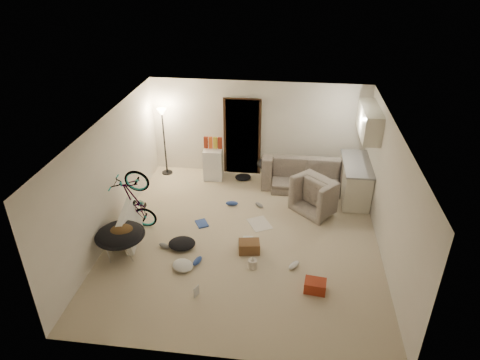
# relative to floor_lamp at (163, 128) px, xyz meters

# --- Properties ---
(floor) EXTENTS (5.50, 6.00, 0.02)m
(floor) POSITION_rel_floor_lamp_xyz_m (2.40, -2.65, -1.32)
(floor) COLOR beige
(floor) RESTS_ON ground
(ceiling) EXTENTS (5.50, 6.00, 0.02)m
(ceiling) POSITION_rel_floor_lamp_xyz_m (2.40, -2.65, 1.20)
(ceiling) COLOR white
(ceiling) RESTS_ON wall_back
(wall_back) EXTENTS (5.50, 0.02, 2.50)m
(wall_back) POSITION_rel_floor_lamp_xyz_m (2.40, 0.36, -0.06)
(wall_back) COLOR silver
(wall_back) RESTS_ON floor
(wall_front) EXTENTS (5.50, 0.02, 2.50)m
(wall_front) POSITION_rel_floor_lamp_xyz_m (2.40, -5.66, -0.06)
(wall_front) COLOR silver
(wall_front) RESTS_ON floor
(wall_left) EXTENTS (0.02, 6.00, 2.50)m
(wall_left) POSITION_rel_floor_lamp_xyz_m (-0.36, -2.65, -0.06)
(wall_left) COLOR silver
(wall_left) RESTS_ON floor
(wall_right) EXTENTS (0.02, 6.00, 2.50)m
(wall_right) POSITION_rel_floor_lamp_xyz_m (5.16, -2.65, -0.06)
(wall_right) COLOR silver
(wall_right) RESTS_ON floor
(doorway) EXTENTS (0.85, 0.10, 2.04)m
(doorway) POSITION_rel_floor_lamp_xyz_m (2.00, 0.32, -0.29)
(doorway) COLOR black
(doorway) RESTS_ON floor
(door_trim) EXTENTS (0.97, 0.04, 2.10)m
(door_trim) POSITION_rel_floor_lamp_xyz_m (2.00, 0.29, -0.29)
(door_trim) COLOR #311D11
(door_trim) RESTS_ON floor
(floor_lamp) EXTENTS (0.28, 0.28, 1.81)m
(floor_lamp) POSITION_rel_floor_lamp_xyz_m (0.00, 0.00, 0.00)
(floor_lamp) COLOR black
(floor_lamp) RESTS_ON floor
(kitchen_counter) EXTENTS (0.60, 1.50, 0.88)m
(kitchen_counter) POSITION_rel_floor_lamp_xyz_m (4.83, -0.65, -0.87)
(kitchen_counter) COLOR beige
(kitchen_counter) RESTS_ON floor
(counter_top) EXTENTS (0.64, 1.54, 0.04)m
(counter_top) POSITION_rel_floor_lamp_xyz_m (4.83, -0.65, -0.41)
(counter_top) COLOR gray
(counter_top) RESTS_ON kitchen_counter
(kitchen_uppers) EXTENTS (0.38, 1.40, 0.65)m
(kitchen_uppers) POSITION_rel_floor_lamp_xyz_m (4.96, -0.65, 0.64)
(kitchen_uppers) COLOR beige
(kitchen_uppers) RESTS_ON wall_right
(sofa) EXTENTS (2.20, 0.90, 0.64)m
(sofa) POSITION_rel_floor_lamp_xyz_m (3.67, -0.20, -0.99)
(sofa) COLOR #373F38
(sofa) RESTS_ON floor
(armchair) EXTENTS (1.29, 1.28, 0.63)m
(armchair) POSITION_rel_floor_lamp_xyz_m (4.06, -1.25, -0.99)
(armchair) COLOR #373F38
(armchair) RESTS_ON floor
(bicycle) EXTENTS (1.53, 0.69, 0.87)m
(bicycle) POSITION_rel_floor_lamp_xyz_m (0.10, -2.60, -0.91)
(bicycle) COLOR black
(bicycle) RESTS_ON floor
(book_asset) EXTENTS (0.25, 0.22, 0.02)m
(book_asset) POSITION_rel_floor_lamp_xyz_m (1.75, -4.50, -1.30)
(book_asset) COLOR #9A2E17
(book_asset) RESTS_ON floor
(mini_fridge) EXTENTS (0.51, 0.51, 0.82)m
(mini_fridge) POSITION_rel_floor_lamp_xyz_m (1.29, -0.10, -0.90)
(mini_fridge) COLOR white
(mini_fridge) RESTS_ON floor
(snack_box_0) EXTENTS (0.10, 0.07, 0.30)m
(snack_box_0) POSITION_rel_floor_lamp_xyz_m (1.12, -0.10, -0.31)
(snack_box_0) COLOR #9A2E17
(snack_box_0) RESTS_ON mini_fridge
(snack_box_1) EXTENTS (0.11, 0.09, 0.30)m
(snack_box_1) POSITION_rel_floor_lamp_xyz_m (1.24, -0.10, -0.31)
(snack_box_1) COLOR #D7511A
(snack_box_1) RESTS_ON mini_fridge
(snack_box_2) EXTENTS (0.11, 0.08, 0.30)m
(snack_box_2) POSITION_rel_floor_lamp_xyz_m (1.36, -0.10, -0.31)
(snack_box_2) COLOR gold
(snack_box_2) RESTS_ON mini_fridge
(snack_box_3) EXTENTS (0.10, 0.07, 0.30)m
(snack_box_3) POSITION_rel_floor_lamp_xyz_m (1.48, -0.10, -0.31)
(snack_box_3) COLOR #9A2E17
(snack_box_3) RESTS_ON mini_fridge
(saucer_chair) EXTENTS (0.95, 0.95, 0.68)m
(saucer_chair) POSITION_rel_floor_lamp_xyz_m (0.10, -3.52, -0.90)
(saucer_chair) COLOR silver
(saucer_chair) RESTS_ON floor
(hoodie) EXTENTS (0.60, 0.56, 0.22)m
(hoodie) POSITION_rel_floor_lamp_xyz_m (0.15, -3.55, -0.71)
(hoodie) COLOR #473118
(hoodie) RESTS_ON saucer_chair
(sofa_drape) EXTENTS (0.57, 0.47, 0.28)m
(sofa_drape) POSITION_rel_floor_lamp_xyz_m (2.72, -0.20, -0.77)
(sofa_drape) COLOR black
(sofa_drape) RESTS_ON sofa
(tv_box) EXTENTS (0.45, 1.13, 0.74)m
(tv_box) POSITION_rel_floor_lamp_xyz_m (0.10, -3.01, -0.94)
(tv_box) COLOR silver
(tv_box) RESTS_ON floor
(drink_case_a) EXTENTS (0.45, 0.36, 0.24)m
(drink_case_a) POSITION_rel_floor_lamp_xyz_m (2.55, -3.09, -1.19)
(drink_case_a) COLOR brown
(drink_case_a) RESTS_ON floor
(drink_case_b) EXTENTS (0.40, 0.32, 0.22)m
(drink_case_b) POSITION_rel_floor_lamp_xyz_m (3.83, -4.05, -1.20)
(drink_case_b) COLOR #9A2E17
(drink_case_b) RESTS_ON floor
(juicer) EXTENTS (0.17, 0.17, 0.25)m
(juicer) POSITION_rel_floor_lamp_xyz_m (2.67, -3.57, -1.21)
(juicer) COLOR beige
(juicer) RESTS_ON floor
(newspaper) EXTENTS (0.62, 0.68, 0.01)m
(newspaper) POSITION_rel_floor_lamp_xyz_m (2.68, -2.10, -1.30)
(newspaper) COLOR silver
(newspaper) RESTS_ON floor
(book_blue) EXTENTS (0.35, 0.38, 0.03)m
(book_blue) POSITION_rel_floor_lamp_xyz_m (1.42, -2.27, -1.29)
(book_blue) COLOR #294495
(book_blue) RESTS_ON floor
(book_white) EXTENTS (0.23, 0.29, 0.03)m
(book_white) POSITION_rel_floor_lamp_xyz_m (2.49, -2.74, -1.29)
(book_white) COLOR silver
(book_white) RESTS_ON floor
(shoe_0) EXTENTS (0.31, 0.15, 0.11)m
(shoe_0) POSITION_rel_floor_lamp_xyz_m (1.97, -1.41, -1.25)
(shoe_0) COLOR #294495
(shoe_0) RESTS_ON floor
(shoe_1) EXTENTS (0.24, 0.24, 0.09)m
(shoe_1) POSITION_rel_floor_lamp_xyz_m (2.61, -1.39, -1.26)
(shoe_1) COLOR slate
(shoe_1) RESTS_ON floor
(shoe_2) EXTENTS (0.20, 0.31, 0.11)m
(shoe_2) POSITION_rel_floor_lamp_xyz_m (1.61, -3.57, -1.25)
(shoe_2) COLOR #294495
(shoe_2) RESTS_ON floor
(shoe_3) EXTENTS (0.27, 0.19, 0.09)m
(shoe_3) POSITION_rel_floor_lamp_xyz_m (0.83, -3.18, -1.26)
(shoe_3) COLOR slate
(shoe_3) RESTS_ON floor
(shoe_4) EXTENTS (0.26, 0.31, 0.11)m
(shoe_4) POSITION_rel_floor_lamp_xyz_m (3.45, -3.47, -1.25)
(shoe_4) COLOR white
(shoe_4) RESTS_ON floor
(clothes_lump_a) EXTENTS (0.61, 0.54, 0.18)m
(clothes_lump_a) POSITION_rel_floor_lamp_xyz_m (1.19, -3.12, -1.22)
(clothes_lump_a) COLOR black
(clothes_lump_a) RESTS_ON floor
(clothes_lump_b) EXTENTS (0.53, 0.51, 0.13)m
(clothes_lump_b) POSITION_rel_floor_lamp_xyz_m (2.07, -0.10, -1.24)
(clothes_lump_b) COLOR black
(clothes_lump_b) RESTS_ON floor
(clothes_lump_c) EXTENTS (0.55, 0.53, 0.13)m
(clothes_lump_c) POSITION_rel_floor_lamp_xyz_m (1.36, -3.76, -1.24)
(clothes_lump_c) COLOR silver
(clothes_lump_c) RESTS_ON floor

